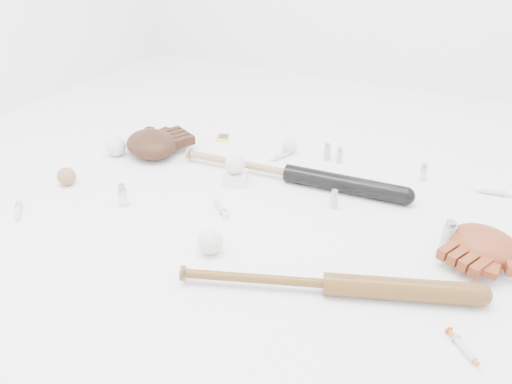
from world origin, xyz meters
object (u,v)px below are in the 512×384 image
at_px(bat_dark, 288,173).
at_px(bat_wood, 327,284).
at_px(glove_dark, 151,144).
at_px(pedestal, 236,178).

relative_size(bat_dark, bat_wood, 1.09).
bearing_deg(bat_wood, glove_dark, 132.64).
height_order(bat_dark, bat_wood, bat_dark).
relative_size(bat_dark, pedestal, 11.28).
bearing_deg(pedestal, bat_dark, 32.07).
bearing_deg(bat_wood, bat_dark, 102.60).
bearing_deg(glove_dark, bat_dark, 31.31).
xyz_separation_m(bat_dark, bat_wood, (0.33, -0.52, -0.00)).
distance_m(bat_dark, pedestal, 0.20).
bearing_deg(pedestal, glove_dark, 171.95).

